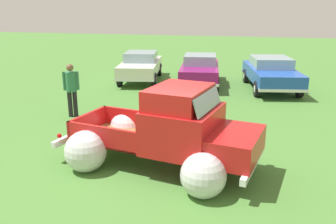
{
  "coord_description": "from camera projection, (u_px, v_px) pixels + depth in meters",
  "views": [
    {
      "loc": [
        2.15,
        -7.34,
        3.55
      ],
      "look_at": [
        0.0,
        1.02,
        1.0
      ],
      "focal_mm": 37.63,
      "sensor_mm": 36.0,
      "label": 1
    }
  ],
  "objects": [
    {
      "name": "ground_plane",
      "position": [
        157.0,
        164.0,
        8.34
      ],
      "size": [
        80.0,
        80.0,
        0.0
      ],
      "primitive_type": "plane",
      "color": "#477A33"
    },
    {
      "name": "show_car_1",
      "position": [
        200.0,
        69.0,
        16.73
      ],
      "size": [
        2.31,
        4.51,
        1.43
      ],
      "rotation": [
        0.0,
        0.0,
        -1.44
      ],
      "color": "black",
      "rests_on": "ground"
    },
    {
      "name": "spectator_0",
      "position": [
        71.0,
        87.0,
        11.73
      ],
      "size": [
        0.52,
        0.45,
        1.79
      ],
      "rotation": [
        0.0,
        0.0,
        5.14
      ],
      "color": "black",
      "rests_on": "ground"
    },
    {
      "name": "vintage_pickup_truck",
      "position": [
        172.0,
        137.0,
        7.97
      ],
      "size": [
        4.88,
        3.38,
        1.96
      ],
      "rotation": [
        0.0,
        0.0,
        -0.18
      ],
      "color": "black",
      "rests_on": "ground"
    },
    {
      "name": "show_car_2",
      "position": [
        271.0,
        72.0,
        15.87
      ],
      "size": [
        2.79,
        4.94,
        1.43
      ],
      "rotation": [
        0.0,
        0.0,
        -1.38
      ],
      "color": "black",
      "rests_on": "ground"
    },
    {
      "name": "show_car_0",
      "position": [
        141.0,
        65.0,
        17.78
      ],
      "size": [
        2.61,
        4.73,
        1.43
      ],
      "rotation": [
        0.0,
        0.0,
        -1.38
      ],
      "color": "black",
      "rests_on": "ground"
    }
  ]
}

